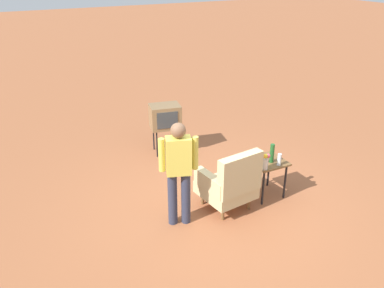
# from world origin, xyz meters

# --- Properties ---
(ground_plane) EXTENTS (60.00, 60.00, 0.00)m
(ground_plane) POSITION_xyz_m (0.00, 0.00, 0.00)
(ground_plane) COLOR #A05B38
(armchair) EXTENTS (0.86, 0.87, 1.06)m
(armchair) POSITION_xyz_m (-0.13, 0.10, 0.50)
(armchair) COLOR brown
(armchair) RESTS_ON ground
(side_table) EXTENTS (0.56, 0.56, 0.65)m
(side_table) POSITION_xyz_m (-0.91, -0.00, 0.55)
(side_table) COLOR black
(side_table) RESTS_ON ground
(tv_on_stand) EXTENTS (0.67, 0.55, 1.03)m
(tv_on_stand) POSITION_xyz_m (-0.07, -2.31, 0.78)
(tv_on_stand) COLOR black
(tv_on_stand) RESTS_ON ground
(person_standing) EXTENTS (0.54, 0.32, 1.64)m
(person_standing) POSITION_xyz_m (0.74, 0.05, 0.94)
(person_standing) COLOR #2D3347
(person_standing) RESTS_ON ground
(soda_can_red) EXTENTS (0.07, 0.07, 0.12)m
(soda_can_red) POSITION_xyz_m (-0.76, 0.04, 0.71)
(soda_can_red) COLOR red
(soda_can_red) RESTS_ON side_table
(bottle_wine_green) EXTENTS (0.07, 0.07, 0.32)m
(bottle_wine_green) POSITION_xyz_m (-0.93, 0.06, 0.81)
(bottle_wine_green) COLOR #1E5623
(bottle_wine_green) RESTS_ON side_table
(bottle_short_clear) EXTENTS (0.06, 0.06, 0.20)m
(bottle_short_clear) POSITION_xyz_m (-0.97, 0.21, 0.75)
(bottle_short_clear) COLOR silver
(bottle_short_clear) RESTS_ON side_table
(flower_vase) EXTENTS (0.15, 0.10, 0.27)m
(flower_vase) POSITION_xyz_m (-0.69, 0.21, 0.80)
(flower_vase) COLOR silver
(flower_vase) RESTS_ON side_table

